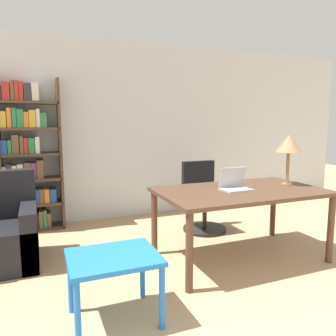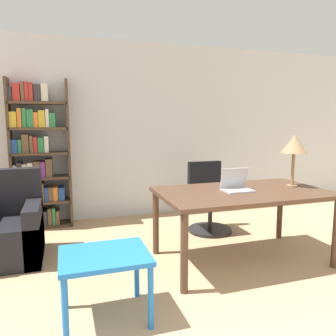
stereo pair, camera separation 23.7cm
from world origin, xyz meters
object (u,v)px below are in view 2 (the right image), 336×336
(armchair, at_px, (10,231))
(bookshelf, at_px, (37,159))
(table_lamp, at_px, (294,145))
(side_table_blue, at_px, (105,263))
(office_chair, at_px, (208,201))
(laptop, at_px, (236,186))
(desk, at_px, (242,198))

(armchair, height_order, bookshelf, bookshelf)
(table_lamp, bearing_deg, side_table_blue, -163.33)
(office_chair, bearing_deg, laptop, -98.46)
(desk, height_order, laptop, laptop)
(side_table_blue, distance_m, bookshelf, 2.64)
(desk, height_order, office_chair, office_chair)
(desk, relative_size, bookshelf, 0.86)
(desk, distance_m, bookshelf, 2.88)
(armchair, xyz_separation_m, bookshelf, (0.24, 1.08, 0.67))
(armchair, bearing_deg, table_lamp, -14.36)
(laptop, distance_m, table_lamp, 0.83)
(office_chair, bearing_deg, bookshelf, 158.87)
(table_lamp, relative_size, bookshelf, 0.28)
(desk, xyz_separation_m, armchair, (-2.39, 0.81, -0.38))
(desk, bearing_deg, table_lamp, 2.94)
(laptop, xyz_separation_m, bookshelf, (-2.08, 1.87, 0.16))
(office_chair, relative_size, armchair, 0.98)
(desk, distance_m, side_table_blue, 1.68)
(laptop, distance_m, armchair, 2.51)
(desk, bearing_deg, bookshelf, 138.68)
(table_lamp, bearing_deg, office_chair, 119.86)
(desk, xyz_separation_m, table_lamp, (0.65, 0.03, 0.55))
(office_chair, xyz_separation_m, side_table_blue, (-1.62, -1.65, 0.03))
(office_chair, height_order, bookshelf, bookshelf)
(office_chair, relative_size, side_table_blue, 1.43)
(table_lamp, distance_m, side_table_blue, 2.42)
(table_lamp, relative_size, side_table_blue, 0.88)
(table_lamp, bearing_deg, bookshelf, 146.50)
(side_table_blue, bearing_deg, laptop, 23.61)
(office_chair, distance_m, side_table_blue, 2.31)
(laptop, height_order, side_table_blue, laptop)
(desk, height_order, table_lamp, table_lamp)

